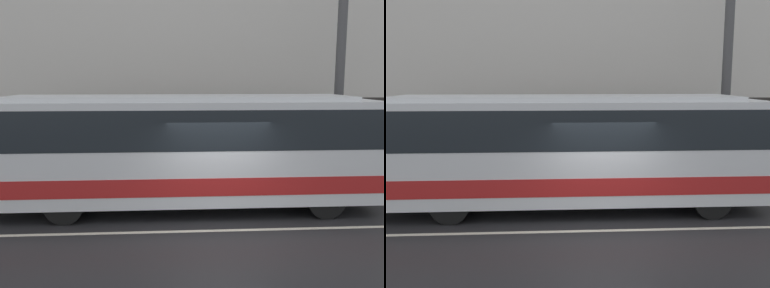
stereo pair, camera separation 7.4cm
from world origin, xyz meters
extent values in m
plane|color=#262628|center=(0.00, 0.00, 0.00)|extent=(60.00, 60.00, 0.00)
cube|color=gray|center=(0.00, 5.41, 0.08)|extent=(60.00, 2.82, 0.16)
cube|color=#2D2B28|center=(0.00, 6.81, 1.40)|extent=(60.00, 0.06, 2.80)
cube|color=beige|center=(0.00, 0.00, 0.00)|extent=(54.00, 0.14, 0.01)
cube|color=silver|center=(-0.89, 1.82, 1.66)|extent=(10.56, 2.49, 2.62)
cube|color=#B21E1E|center=(-0.89, 1.82, 0.90)|extent=(10.51, 2.51, 0.45)
cube|color=black|center=(-0.89, 1.82, 2.29)|extent=(10.25, 2.51, 0.99)
cube|color=orange|center=(4.34, 1.82, 2.78)|extent=(0.12, 1.87, 0.28)
cube|color=silver|center=(-0.89, 1.82, 3.03)|extent=(8.98, 2.11, 0.12)
cylinder|color=black|center=(2.79, 0.74, 0.48)|extent=(0.96, 0.28, 0.96)
cylinder|color=black|center=(2.79, 2.90, 0.48)|extent=(0.96, 0.28, 0.96)
cylinder|color=black|center=(-3.77, 0.74, 0.48)|extent=(0.96, 0.28, 0.96)
cylinder|color=black|center=(-3.77, 2.90, 0.48)|extent=(0.96, 0.28, 0.96)
cylinder|color=#4C4C4F|center=(4.62, 4.65, 3.93)|extent=(0.31, 0.31, 7.56)
camera|label=1|loc=(-1.33, -9.55, 3.54)|focal=40.00mm
camera|label=2|loc=(-1.25, -9.55, 3.54)|focal=40.00mm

